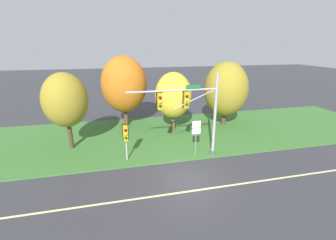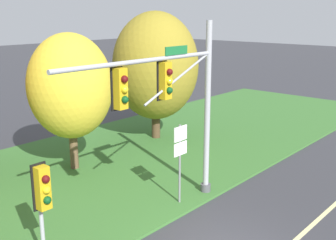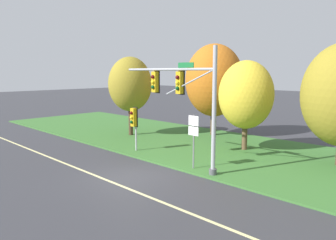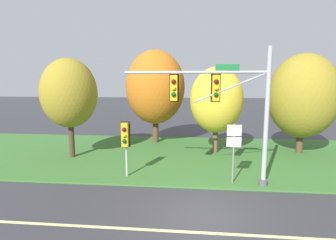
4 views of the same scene
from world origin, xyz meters
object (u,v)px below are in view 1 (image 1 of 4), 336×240
Objects in this scene: tree_mid_verge at (226,89)px; route_sign_post at (196,133)px; pedestrian_signal_near_kerb at (126,135)px; tree_behind_signpost at (173,95)px; tree_left_of_mast at (124,84)px; tree_nearest_road at (65,100)px; traffic_signal_mast at (192,108)px.

route_sign_post is at bearing -131.24° from tree_mid_verge.
pedestrian_signal_near_kerb is 0.99× the size of route_sign_post.
tree_left_of_mast is at bearing 149.81° from tree_behind_signpost.
tree_nearest_road is 6.98m from tree_left_of_mast.
tree_left_of_mast is at bearing 118.00° from traffic_signal_mast.
traffic_signal_mast is at bearing -90.60° from tree_behind_signpost.
tree_left_of_mast is (4.95, 4.90, 0.31)m from tree_nearest_road.
tree_nearest_road is at bearing -170.40° from tree_mid_verge.
tree_left_of_mast is (-5.11, 8.61, 2.60)m from route_sign_post.
pedestrian_signal_near_kerb is 5.48m from route_sign_post.
traffic_signal_mast is 5.39m from pedestrian_signal_near_kerb.
tree_left_of_mast is at bearing 120.68° from route_sign_post.
tree_left_of_mast reaches higher than tree_mid_verge.
pedestrian_signal_near_kerb is at bearing 176.85° from route_sign_post.
traffic_signal_mast reaches higher than route_sign_post.
tree_mid_verge is (10.67, -2.26, -0.54)m from tree_left_of_mast.
tree_mid_verge reaches higher than pedestrian_signal_near_kerb.
route_sign_post is at bearing -20.21° from tree_nearest_road.
tree_mid_verge is (11.03, 6.04, 1.89)m from pedestrian_signal_near_kerb.
traffic_signal_mast reaches higher than tree_nearest_road.
tree_behind_signpost is (4.71, -2.74, -0.82)m from tree_left_of_mast.
tree_mid_verge is (5.96, 0.48, 0.28)m from tree_behind_signpost.
tree_nearest_road reaches higher than route_sign_post.
tree_nearest_road is 0.86× the size of tree_left_of_mast.
tree_nearest_road is 1.08× the size of tree_behind_signpost.
traffic_signal_mast is 2.15m from route_sign_post.
tree_behind_signpost is at bearing 47.64° from pedestrian_signal_near_kerb.
tree_left_of_mast is at bearing 168.02° from tree_mid_verge.
pedestrian_signal_near_kerb is at bearing -151.29° from tree_mid_verge.
pedestrian_signal_near_kerb is 8.66m from tree_left_of_mast.
tree_left_of_mast reaches higher than tree_nearest_road.
tree_mid_verge reaches higher than tree_nearest_road.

